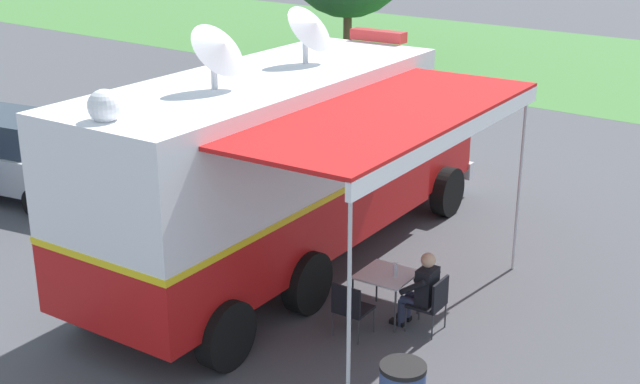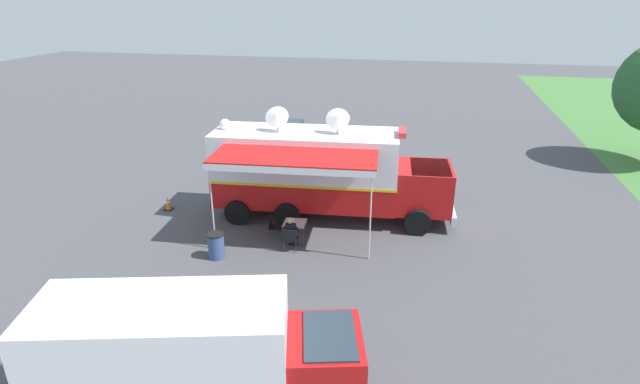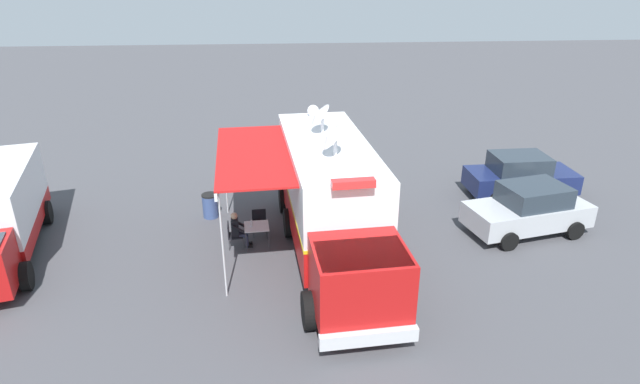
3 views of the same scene
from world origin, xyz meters
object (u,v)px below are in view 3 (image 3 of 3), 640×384
at_px(folding_table, 257,227).
at_px(folding_chair_at_table, 232,233).
at_px(traffic_cone, 298,172).
at_px(car_far_corner, 520,176).
at_px(car_behind_truck, 529,209).
at_px(water_bottle, 252,223).
at_px(folding_chair_beside_table, 259,220).
at_px(command_truck, 331,197).
at_px(trash_bin, 210,206).
at_px(seated_responder, 238,229).

xyz_separation_m(folding_table, folding_chair_at_table, (0.80, 0.04, -0.16)).
distance_m(traffic_cone, car_far_corner, 9.20).
distance_m(folding_table, folding_chair_at_table, 0.82).
distance_m(folding_table, car_behind_truck, 9.34).
distance_m(water_bottle, folding_chair_beside_table, 0.95).
height_order(traffic_cone, car_far_corner, car_far_corner).
height_order(command_truck, folding_chair_at_table, command_truck).
xyz_separation_m(command_truck, folding_chair_beside_table, (2.32, -1.45, -1.43)).
relative_size(water_bottle, car_far_corner, 0.05).
bearing_deg(command_truck, folding_table, -14.20).
bearing_deg(trash_bin, car_behind_truck, 169.17).
relative_size(seated_responder, car_behind_truck, 0.28).
relative_size(folding_chair_at_table, car_behind_truck, 0.19).
bearing_deg(folding_chair_at_table, traffic_cone, -112.05).
xyz_separation_m(command_truck, traffic_cone, (0.76, -6.53, -1.67)).
relative_size(trash_bin, traffic_cone, 1.57).
relative_size(car_behind_truck, car_far_corner, 1.06).
bearing_deg(traffic_cone, car_behind_truck, 143.36).
distance_m(water_bottle, trash_bin, 2.88).
relative_size(folding_chair_beside_table, car_behind_truck, 0.19).
distance_m(water_bottle, car_behind_truck, 9.49).
xyz_separation_m(folding_table, car_far_corner, (-10.39, -3.23, 0.21)).
height_order(folding_table, water_bottle, water_bottle).
relative_size(command_truck, folding_chair_beside_table, 11.09).
bearing_deg(folding_table, seated_responder, 2.56).
relative_size(folding_table, seated_responder, 0.69).
relative_size(command_truck, car_behind_truck, 2.15).
xyz_separation_m(water_bottle, car_far_corner, (-10.54, -3.25, 0.05)).
bearing_deg(folding_chair_beside_table, folding_table, 85.93).
height_order(water_bottle, trash_bin, water_bottle).
height_order(folding_chair_at_table, seated_responder, seated_responder).
distance_m(seated_responder, traffic_cone, 6.37).
bearing_deg(command_truck, water_bottle, -13.05).
height_order(command_truck, folding_table, command_truck).
distance_m(folding_chair_at_table, folding_chair_beside_table, 1.24).
distance_m(folding_chair_at_table, traffic_cone, 6.45).
xyz_separation_m(folding_table, folding_chair_beside_table, (-0.06, -0.85, -0.16)).
xyz_separation_m(trash_bin, car_far_corner, (-12.17, -0.91, 0.42)).
distance_m(traffic_cone, car_behind_truck, 9.63).
xyz_separation_m(command_truck, seated_responder, (2.99, -0.57, -1.30)).
height_order(folding_table, trash_bin, trash_bin).
bearing_deg(traffic_cone, folding_table, 74.73).
distance_m(trash_bin, traffic_cone, 4.96).
xyz_separation_m(seated_responder, traffic_cone, (-2.23, -5.96, -0.37)).
bearing_deg(car_far_corner, folding_chair_beside_table, 12.99).
bearing_deg(folding_chair_beside_table, car_far_corner, -167.01).
distance_m(seated_responder, car_far_corner, 11.48).
height_order(command_truck, car_far_corner, command_truck).
xyz_separation_m(folding_chair_at_table, car_behind_truck, (-10.13, -0.24, 0.37)).
bearing_deg(trash_bin, command_truck, 144.90).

